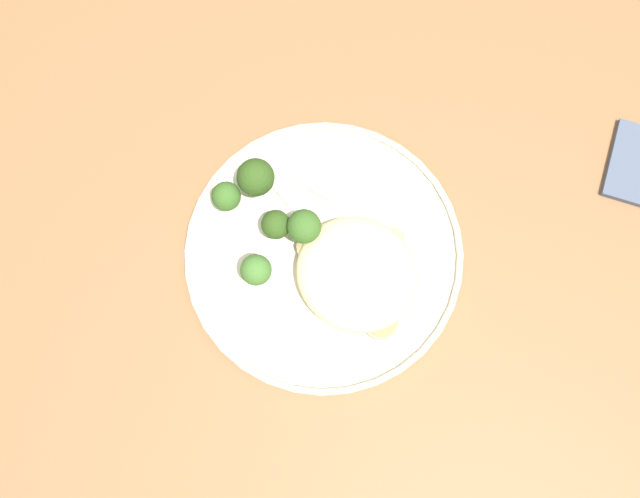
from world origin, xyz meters
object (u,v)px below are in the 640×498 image
broccoli_floret_small_sprig (226,197)px  broccoli_floret_front_edge (302,230)px  seared_scallop_on_noodles (393,240)px  broccoli_floret_right_tilted (256,270)px  seared_scallop_right_edge (381,322)px  seared_scallop_tiny_bay (330,244)px  broccoli_floret_rear_charred (256,178)px  broccoli_floret_near_rim (276,225)px  seared_scallop_tilted_round (368,274)px  seared_scallop_large_seared (308,248)px  dinner_plate (320,251)px

broccoli_floret_small_sprig → broccoli_floret_front_edge: (0.08, 0.01, 0.01)m
seared_scallop_on_noodles → broccoli_floret_small_sprig: 0.18m
broccoli_floret_right_tilted → broccoli_floret_small_sprig: broccoli_floret_right_tilted is taller
seared_scallop_on_noodles → broccoli_floret_right_tilted: (-0.09, -0.11, 0.02)m
seared_scallop_right_edge → broccoli_floret_front_edge: size_ratio=0.67×
broccoli_floret_right_tilted → broccoli_floret_front_edge: 0.06m
broccoli_floret_right_tilted → broccoli_floret_small_sprig: 0.08m
seared_scallop_tiny_bay → broccoli_floret_rear_charred: size_ratio=0.60×
seared_scallop_on_noodles → broccoli_floret_near_rim: broccoli_floret_near_rim is taller
seared_scallop_right_edge → broccoli_floret_right_tilted: bearing=-166.5°
seared_scallop_tilted_round → broccoli_floret_rear_charred: size_ratio=0.56×
seared_scallop_large_seared → broccoli_floret_near_rim: 0.04m
seared_scallop_tilted_round → seared_scallop_large_seared: bearing=-170.0°
seared_scallop_large_seared → seared_scallop_right_edge: bearing=-11.4°
seared_scallop_large_seared → broccoli_floret_near_rim: (-0.04, -0.00, 0.01)m
broccoli_floret_near_rim → broccoli_floret_small_sprig: (-0.06, -0.00, 0.00)m
seared_scallop_tilted_round → seared_scallop_tiny_bay: bearing=175.0°
broccoli_floret_near_rim → broccoli_floret_front_edge: bearing=17.6°
broccoli_floret_near_rim → broccoli_floret_small_sprig: broccoli_floret_small_sprig is taller
seared_scallop_on_noodles → seared_scallop_large_seared: same height
broccoli_floret_rear_charred → broccoli_floret_right_tilted: 0.10m
broccoli_floret_rear_charred → broccoli_floret_small_sprig: broccoli_floret_rear_charred is taller
broccoli_floret_near_rim → seared_scallop_tiny_bay: bearing=17.5°
seared_scallop_tiny_bay → broccoli_floret_small_sprig: bearing=-168.8°
seared_scallop_on_noodles → broccoli_floret_right_tilted: bearing=-130.5°
seared_scallop_right_edge → broccoli_floret_rear_charred: bearing=165.9°
seared_scallop_tilted_round → broccoli_floret_small_sprig: bearing=-173.7°
seared_scallop_tiny_bay → broccoli_floret_rear_charred: broccoli_floret_rear_charred is taller
seared_scallop_large_seared → broccoli_floret_front_edge: (-0.01, 0.01, 0.02)m
dinner_plate → broccoli_floret_rear_charred: size_ratio=5.30×
seared_scallop_right_edge → seared_scallop_on_noodles: bearing=115.4°
broccoli_floret_near_rim → broccoli_floret_right_tilted: size_ratio=0.80×
broccoli_floret_rear_charred → seared_scallop_right_edge: bearing=-14.1°
broccoli_floret_rear_charred → broccoli_floret_front_edge: bearing=-15.0°
seared_scallop_tiny_bay → broccoli_floret_front_edge: bearing=-162.6°
seared_scallop_on_noodles → seared_scallop_tilted_round: 0.04m
dinner_plate → broccoli_floret_near_rim: (-0.05, -0.01, 0.03)m
seared_scallop_large_seared → broccoli_floret_rear_charred: bearing=162.6°
seared_scallop_tiny_bay → broccoli_floret_front_edge: (-0.03, -0.01, 0.02)m
seared_scallop_large_seared → seared_scallop_right_edge: (0.10, -0.02, -0.00)m
seared_scallop_tilted_round → seared_scallop_large_seared: 0.07m
seared_scallop_on_noodles → seared_scallop_tilted_round: same height
seared_scallop_on_noodles → seared_scallop_large_seared: 0.09m
seared_scallop_large_seared → dinner_plate: bearing=30.1°
seared_scallop_large_seared → broccoli_floret_small_sprig: (-0.10, -0.01, 0.02)m
seared_scallop_right_edge → broccoli_floret_small_sprig: (-0.20, 0.01, 0.02)m
seared_scallop_large_seared → broccoli_floret_small_sprig: 0.10m
seared_scallop_tiny_bay → seared_scallop_right_edge: 0.09m
broccoli_floret_rear_charred → broccoli_floret_front_edge: size_ratio=1.02×
broccoli_floret_front_edge → seared_scallop_right_edge: bearing=-13.5°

